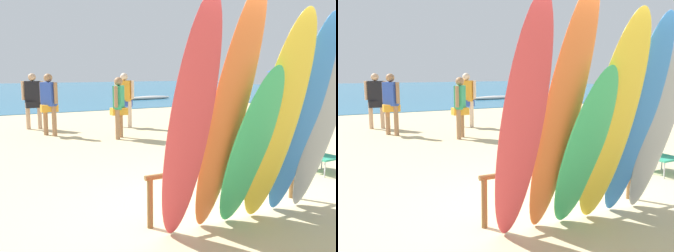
# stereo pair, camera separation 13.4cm
# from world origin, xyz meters

# --- Properties ---
(ground) EXTENTS (60.00, 60.00, 0.00)m
(ground) POSITION_xyz_m (0.00, 14.00, 0.00)
(ground) COLOR #D3BC8C
(ocean_water) EXTENTS (60.00, 40.00, 0.02)m
(ocean_water) POSITION_xyz_m (0.00, 32.69, 0.01)
(ocean_water) COLOR teal
(ocean_water) RESTS_ON ground
(surfboard_rack) EXTENTS (2.37, 0.07, 0.63)m
(surfboard_rack) POSITION_xyz_m (0.00, 0.00, 0.49)
(surfboard_rack) COLOR brown
(surfboard_rack) RESTS_ON ground
(surfboard_red_0) EXTENTS (0.52, 0.93, 2.51)m
(surfboard_red_0) POSITION_xyz_m (-1.02, -0.69, 1.25)
(surfboard_red_0) COLOR #D13D42
(surfboard_red_0) RESTS_ON ground
(surfboard_orange_1) EXTENTS (0.56, 0.97, 2.66)m
(surfboard_orange_1) POSITION_xyz_m (-0.53, -0.65, 1.33)
(surfboard_orange_1) COLOR orange
(surfboard_orange_1) RESTS_ON ground
(surfboard_green_2) EXTENTS (0.58, 0.83, 1.89)m
(surfboard_green_2) POSITION_xyz_m (-0.19, -0.62, 0.94)
(surfboard_green_2) COLOR #38B266
(surfboard_green_2) RESTS_ON ground
(surfboard_yellow_3) EXTENTS (0.64, 0.96, 2.46)m
(surfboard_yellow_3) POSITION_xyz_m (0.14, -0.68, 1.23)
(surfboard_yellow_3) COLOR yellow
(surfboard_yellow_3) RESTS_ON ground
(surfboard_blue_4) EXTENTS (0.58, 0.95, 2.45)m
(surfboard_blue_4) POSITION_xyz_m (0.56, -0.63, 1.23)
(surfboard_blue_4) COLOR #337AD1
(surfboard_blue_4) RESTS_ON ground
(surfboard_grey_5) EXTENTS (0.58, 0.92, 2.69)m
(surfboard_grey_5) POSITION_xyz_m (0.97, -0.66, 1.34)
(surfboard_grey_5) COLOR #999EA3
(surfboard_grey_5) RESTS_ON ground
(beachgoer_midbeach) EXTENTS (0.51, 0.48, 1.74)m
(beachgoer_midbeach) POSITION_xyz_m (1.52, 7.52, 1.00)
(beachgoer_midbeach) COLOR beige
(beachgoer_midbeach) RESTS_ON ground
(beachgoer_photographing) EXTENTS (0.45, 0.57, 1.73)m
(beachgoer_photographing) POSITION_xyz_m (-0.92, 7.02, 1.00)
(beachgoer_photographing) COLOR #9E704C
(beachgoer_photographing) RESTS_ON ground
(beachgoer_strolling) EXTENTS (0.44, 0.52, 1.69)m
(beachgoer_strolling) POSITION_xyz_m (1.05, 2.63, 0.97)
(beachgoer_strolling) COLOR brown
(beachgoer_strolling) RESTS_ON ground
(beachgoer_by_water) EXTENTS (0.43, 0.52, 1.64)m
(beachgoer_by_water) POSITION_xyz_m (0.64, 5.70, 0.95)
(beachgoer_by_water) COLOR #9E704C
(beachgoer_by_water) RESTS_ON ground
(beachgoer_near_rack) EXTENTS (0.63, 0.34, 1.73)m
(beachgoer_near_rack) POSITION_xyz_m (-1.13, 8.48, 1.00)
(beachgoer_near_rack) COLOR tan
(beachgoer_near_rack) RESTS_ON ground
(beach_chair_red) EXTENTS (0.61, 0.74, 0.83)m
(beach_chair_red) POSITION_xyz_m (2.23, 2.00, 0.43)
(beach_chair_red) COLOR #B7B7BC
(beach_chair_red) RESTS_ON ground
(beach_chair_blue) EXTENTS (0.54, 0.76, 0.80)m
(beach_chair_blue) POSITION_xyz_m (2.60, 0.88, 0.42)
(beach_chair_blue) COLOR #B7B7BC
(beach_chair_blue) RESTS_ON ground
(beach_chair_striped) EXTENTS (0.70, 0.79, 0.83)m
(beach_chair_striped) POSITION_xyz_m (3.33, 3.10, 0.43)
(beach_chair_striped) COLOR #B7B7BC
(beach_chair_striped) RESTS_ON ground
(beach_umbrella) EXTENTS (1.75, 1.75, 2.09)m
(beach_umbrella) POSITION_xyz_m (3.44, 1.86, 1.93)
(beach_umbrella) COLOR silver
(beach_umbrella) RESTS_ON ground
(distant_boat) EXTENTS (3.06, 0.81, 0.24)m
(distant_boat) POSITION_xyz_m (7.14, 17.65, 0.11)
(distant_boat) COLOR silver
(distant_boat) RESTS_ON ground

